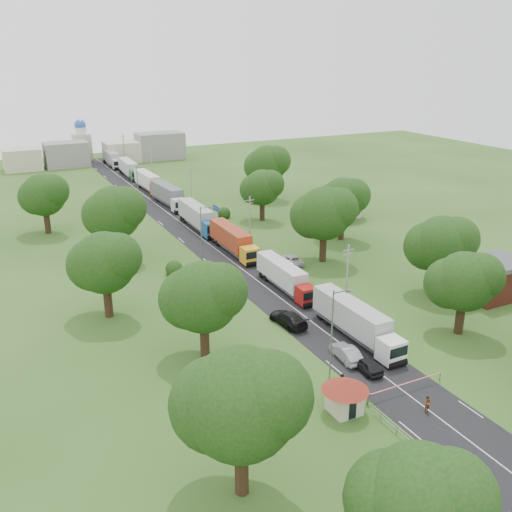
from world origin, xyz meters
TOP-DOWN VIEW (x-y plane):
  - ground at (0.00, 0.00)m, footprint 260.00×260.00m
  - road at (0.00, 20.00)m, footprint 8.00×200.00m
  - boom_barrier at (-1.36, -25.00)m, footprint 9.22×0.35m
  - guard_booth at (-7.20, -25.00)m, footprint 4.40×4.40m
  - kiosk at (-7.00, -40.00)m, footprint 2.30×2.30m
  - guard_rail at (-5.00, -35.00)m, footprint 0.10×17.00m
  - info_sign at (5.20, 35.00)m, footprint 0.12×3.10m
  - pole_1 at (5.50, -7.00)m, footprint 1.60×0.24m
  - pole_2 at (5.50, 21.00)m, footprint 1.60×0.24m
  - pole_3 at (5.50, 49.00)m, footprint 1.60×0.24m
  - pole_4 at (5.50, 77.00)m, footprint 1.60×0.24m
  - pole_5 at (5.50, 105.00)m, footprint 1.60×0.24m
  - lamp_0 at (-5.35, -20.00)m, footprint 2.03×0.22m
  - lamp_1 at (-5.35, 15.00)m, footprint 2.03×0.22m
  - lamp_2 at (-5.35, 50.00)m, footprint 2.03×0.22m
  - tree_2 at (13.99, -17.86)m, footprint 8.00×8.00m
  - tree_3 at (19.99, -7.84)m, footprint 8.80×8.80m
  - tree_4 at (12.99, 10.17)m, footprint 9.60×9.60m
  - tree_5 at (21.99, 18.16)m, footprint 8.80×8.80m
  - tree_6 at (14.99, 35.14)m, footprint 8.00×8.00m
  - tree_7 at (23.99, 50.17)m, footprint 9.60×9.60m
  - tree_8 at (-14.01, -41.86)m, footprint 8.00×8.00m
  - tree_9 at (-20.01, -29.83)m, footprint 9.60×9.60m
  - tree_10 at (-15.01, -9.84)m, footprint 8.80×8.80m
  - tree_11 at (-22.01, 5.16)m, footprint 8.80×8.80m
  - tree_12 at (-16.01, 25.17)m, footprint 9.60×9.60m
  - tree_13 at (-24.01, 45.16)m, footprint 8.80×8.80m
  - house_brick at (26.00, -12.00)m, footprint 8.60×6.60m
  - house_cream at (30.00, 30.00)m, footprint 10.08×10.08m
  - distant_town at (0.68, 110.00)m, footprint 52.00×8.00m
  - church at (-4.00, 118.00)m, footprint 5.00×5.00m
  - truck_0 at (2.27, -13.53)m, footprint 2.74×14.96m
  - truck_1 at (1.94, 2.64)m, footprint 2.44×13.55m
  - truck_2 at (1.94, 20.14)m, footprint 2.62×14.87m
  - truck_3 at (1.66, 35.49)m, footprint 2.86×15.54m
  - truck_4 at (2.15, 54.22)m, footprint 3.46×15.64m
  - truck_5 at (2.28, 69.83)m, footprint 2.90×14.93m
  - truck_6 at (2.35, 87.90)m, footprint 2.98×15.01m
  - truck_7 at (1.80, 105.31)m, footprint 2.91×15.02m
  - car_lane_front at (-1.00, -20.05)m, footprint 1.88×4.43m
  - car_lane_mid at (-1.52, -17.21)m, footprint 2.11×4.98m
  - car_lane_rear at (-3.00, -7.14)m, footprint 3.08×6.04m
  - car_verge_near at (8.00, 11.08)m, footprint 3.14×5.44m
  - car_verge_far at (5.50, 33.47)m, footprint 1.80×4.28m
  - pedestrian_near at (-0.37, -28.50)m, footprint 0.68×0.52m
  - pedestrian_booth at (-5.37, -22.00)m, footprint 1.09×1.09m

SIDE VIEW (x-z plane):
  - ground at x=0.00m, z-range 0.00..0.00m
  - road at x=0.00m, z-range -0.02..0.02m
  - guard_rail at x=-5.00m, z-range -0.85..0.85m
  - car_verge_near at x=8.00m, z-range 0.00..1.43m
  - car_verge_far at x=5.50m, z-range 0.00..1.45m
  - car_lane_front at x=-1.00m, z-range 0.00..1.49m
  - car_lane_mid at x=-1.52m, z-range 0.00..1.60m
  - pedestrian_near at x=-0.37m, z-range 0.00..1.65m
  - car_lane_rear at x=-3.00m, z-range 0.00..1.68m
  - pedestrian_booth at x=-5.37m, z-range 0.00..1.78m
  - boom_barrier at x=-1.36m, z-range 0.30..1.48m
  - kiosk at x=-7.00m, z-range 0.02..2.43m
  - truck_1 at x=1.94m, z-range 0.11..3.87m
  - guard_booth at x=-7.20m, z-range 0.44..3.89m
  - truck_2 at x=1.94m, z-range 0.13..4.25m
  - truck_5 at x=2.28m, z-range 0.13..4.26m
  - truck_0 at x=2.27m, z-range 0.13..4.27m
  - truck_6 at x=2.35m, z-range 0.13..4.28m
  - truck_7 at x=1.80m, z-range 0.13..4.28m
  - truck_3 at x=1.66m, z-range 0.13..4.44m
  - truck_4 at x=2.15m, z-range 0.13..4.45m
  - house_brick at x=26.00m, z-range 0.05..5.25m
  - info_sign at x=5.20m, z-range 0.95..5.05m
  - distant_town at x=0.68m, z-range -0.51..7.49m
  - house_cream at x=30.00m, z-range 0.74..6.54m
  - pole_1 at x=5.50m, z-range 0.18..9.18m
  - pole_2 at x=5.50m, z-range 0.18..9.18m
  - pole_3 at x=5.50m, z-range 0.18..9.18m
  - pole_4 at x=5.50m, z-range 0.18..9.18m
  - pole_5 at x=5.50m, z-range 0.18..9.18m
  - church at x=-4.00m, z-range -0.76..11.54m
  - lamp_0 at x=-5.35m, z-range 0.55..10.55m
  - lamp_1 at x=-5.35m, z-range 0.55..10.55m
  - lamp_2 at x=-5.35m, z-range 0.55..10.55m
  - tree_2 at x=13.99m, z-range 1.55..11.65m
  - tree_6 at x=14.99m, z-range 1.55..11.65m
  - tree_8 at x=-14.01m, z-range 1.55..11.65m
  - tree_3 at x=19.99m, z-range 1.69..12.76m
  - tree_5 at x=21.99m, z-range 1.69..12.76m
  - tree_10 at x=-15.01m, z-range 1.69..12.76m
  - tree_11 at x=-22.01m, z-range 1.69..12.76m
  - tree_13 at x=-24.01m, z-range 1.69..12.76m
  - tree_4 at x=12.99m, z-range 1.83..13.88m
  - tree_7 at x=23.99m, z-range 1.83..13.88m
  - tree_9 at x=-20.01m, z-range 1.83..13.88m
  - tree_12 at x=-16.01m, z-range 1.83..13.88m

